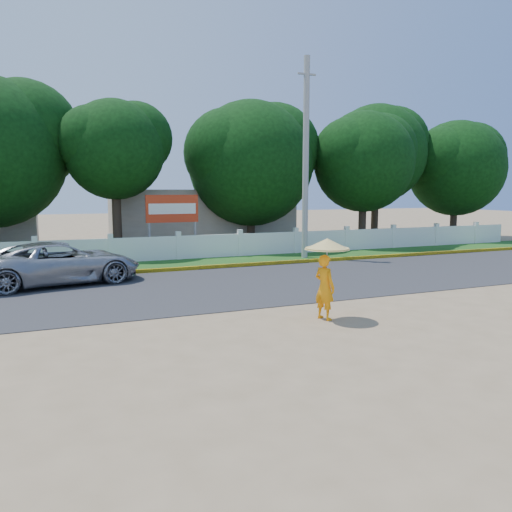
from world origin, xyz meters
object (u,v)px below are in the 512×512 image
Objects in this scene: utility_pole at (306,159)px; billboard at (172,212)px; monk_with_parasol at (326,267)px; vehicle at (61,263)px.

utility_pole is 3.09× the size of billboard.
vehicle is at bearing 128.14° from monk_with_parasol.
vehicle is 9.56m from monk_with_parasol.
billboard is at bearing 153.12° from utility_pole.
utility_pole is 6.71m from billboard.
monk_with_parasol is (5.89, -7.50, 0.58)m from vehicle.
billboard is (-5.58, 2.83, -2.42)m from utility_pole.
utility_pole is 1.74× the size of vehicle.
vehicle is 1.77× the size of billboard.
monk_with_parasol is 12.94m from billboard.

